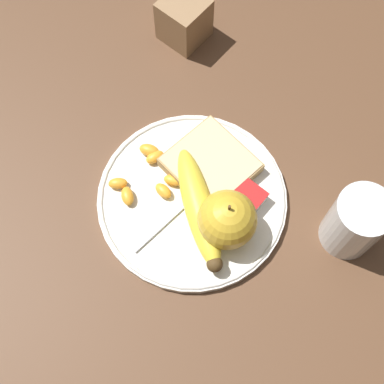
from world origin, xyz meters
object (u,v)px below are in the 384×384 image
jam_packet (246,196)px  condiment_caddy (184,20)px  fork (189,198)px  bread_slice (210,165)px  juice_glass (354,223)px  plate (192,199)px  apple (227,220)px  banana (199,209)px

jam_packet → condiment_caddy: condiment_caddy is taller
fork → condiment_caddy: size_ratio=2.39×
bread_slice → fork: bearing=97.4°
juice_glass → bread_slice: juice_glass is taller
plate → apple: (-0.07, 0.01, 0.04)m
plate → banana: bearing=152.0°
juice_glass → fork: (0.20, 0.10, -0.03)m
bread_slice → fork: size_ratio=0.68×
plate → banana: banana is taller
condiment_caddy → banana: bearing=134.2°
juice_glass → condiment_caddy: juice_glass is taller
plate → fork: fork is taller
banana → bread_slice: (0.03, -0.06, -0.01)m
juice_glass → fork: size_ratio=0.57×
banana → condiment_caddy: condiment_caddy is taller
apple → bread_slice: (0.07, -0.06, -0.03)m
bread_slice → banana: bearing=116.9°
juice_glass → banana: bearing=32.6°
plate → condiment_caddy: bearing=-47.4°
fork → jam_packet: 0.08m
juice_glass → plate: bearing=26.7°
bread_slice → jam_packet: size_ratio=2.48×
juice_glass → banana: (0.17, 0.11, -0.02)m
bread_slice → condiment_caddy: condiment_caddy is taller
plate → bread_slice: 0.05m
plate → banana: 0.04m
banana → fork: banana is taller
apple → fork: size_ratio=0.49×
plate → bread_slice: bearing=-79.7°
apple → fork: 0.08m
juice_glass → apple: 0.17m
banana → fork: 0.03m
apple → fork: (0.07, -0.00, -0.04)m
fork → plate: bearing=-18.0°
jam_packet → banana: bearing=58.4°
plate → condiment_caddy: 0.29m
juice_glass → apple: size_ratio=1.17×
bread_slice → jam_packet: bearing=175.3°
fork → apple: bearing=-86.2°
plate → jam_packet: (-0.06, -0.05, 0.01)m
plate → condiment_caddy: (0.20, -0.21, 0.03)m
apple → bread_slice: bearing=-37.7°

